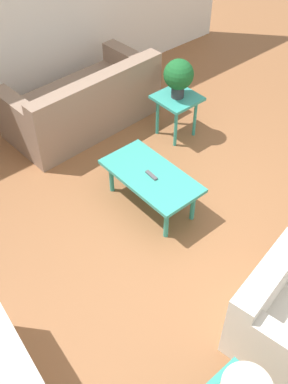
% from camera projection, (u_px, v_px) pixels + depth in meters
% --- Properties ---
extents(ground_plane, '(14.00, 14.00, 0.00)m').
position_uv_depth(ground_plane, '(181.00, 230.00, 4.63)').
color(ground_plane, '#8E5B38').
extents(wall_right, '(0.12, 7.20, 2.70)m').
position_uv_depth(wall_right, '(9.00, 9.00, 5.36)').
color(wall_right, white).
rests_on(wall_right, ground_plane).
extents(sofa, '(1.04, 1.97, 0.84)m').
position_uv_depth(sofa, '(84.00, 104.00, 5.75)').
color(sofa, gray).
rests_on(sofa, ground_plane).
extents(armchair, '(0.91, 1.03, 0.72)m').
position_uv_depth(armchair, '(288.00, 316.00, 3.59)').
color(armchair, silver).
rests_on(armchair, ground_plane).
extents(coffee_table, '(1.08, 0.56, 0.43)m').
position_uv_depth(coffee_table, '(151.00, 178.00, 4.64)').
color(coffee_table, teal).
rests_on(coffee_table, ground_plane).
extents(side_table_plant, '(0.50, 0.50, 0.56)m').
position_uv_depth(side_table_plant, '(177.00, 103.00, 5.50)').
color(side_table_plant, teal).
rests_on(side_table_plant, ground_plane).
extents(potted_plant, '(0.36, 0.36, 0.48)m').
position_uv_depth(potted_plant, '(179.00, 76.00, 5.24)').
color(potted_plant, '#333338').
rests_on(potted_plant, side_table_plant).
extents(remote_control, '(0.16, 0.05, 0.02)m').
position_uv_depth(remote_control, '(151.00, 175.00, 4.58)').
color(remote_control, '#4C4C51').
rests_on(remote_control, coffee_table).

